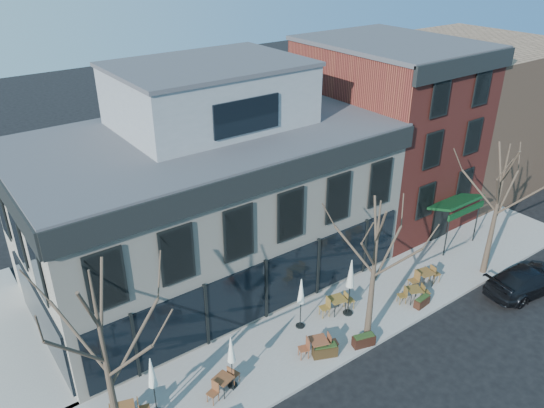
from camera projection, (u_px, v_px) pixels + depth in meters
ground at (265, 320)px, 25.74m from camera, size 120.00×120.00×0.00m
sidewalk_front at (345, 316)px, 25.88m from camera, size 33.50×4.70×0.15m
corner_building at (208, 196)px, 27.28m from camera, size 18.39×10.39×11.10m
red_brick_building at (385, 130)px, 33.61m from camera, size 8.20×11.78×11.18m
bg_building at (466, 109)px, 39.90m from camera, size 12.00×12.00×10.00m
tree_corner at (108, 369)px, 17.04m from camera, size 3.93×3.98×7.92m
tree_mid at (374, 271)px, 22.80m from camera, size 3.50×3.55×7.04m
tree_right at (497, 209)px, 27.44m from camera, size 3.72×3.77×7.48m
parked_sedan at (527, 280)px, 27.51m from camera, size 5.17×2.65×1.43m
cafe_set_1 at (223, 383)px, 21.31m from camera, size 1.77×0.92×0.91m
cafe_set_2 at (318, 345)px, 23.24m from camera, size 1.90×1.05×0.98m
cafe_set_3 at (337, 303)px, 25.84m from camera, size 1.94×0.89×1.00m
cafe_set_4 at (414, 293)px, 26.64m from camera, size 1.76×1.07×0.91m
cafe_set_5 at (425, 277)px, 27.83m from camera, size 2.00×0.90×1.03m
umbrella_0 at (152, 375)px, 19.67m from camera, size 0.45×0.45×2.78m
umbrella_1 at (231, 352)px, 20.98m from camera, size 0.41×0.41×2.56m
umbrella_2 at (301, 293)px, 24.24m from camera, size 0.43×0.43×2.71m
umbrella_3 at (351, 276)px, 24.97m from camera, size 0.50×0.50×3.10m
planter_1 at (325, 350)px, 23.23m from camera, size 1.18×0.84×0.61m
planter_2 at (364, 340)px, 23.83m from camera, size 1.10×0.68×0.57m
planter_3 at (422, 301)px, 26.40m from camera, size 0.95×0.46×0.51m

